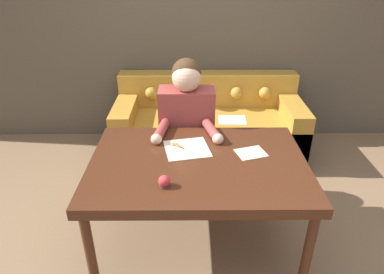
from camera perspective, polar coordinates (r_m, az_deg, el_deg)
The scene contains 9 objects.
ground_plane at distance 2.67m, azimuth 2.18°, elevation -17.62°, with size 16.00×16.00×0.00m, color #846647.
wall_back at distance 3.73m, azimuth 1.37°, elevation 18.79°, with size 8.00×0.06×2.60m.
dining_table at distance 2.27m, azimuth 1.02°, elevation -5.46°, with size 1.41×0.97×0.72m.
couch at distance 3.63m, azimuth 2.71°, elevation 1.79°, with size 1.89×0.84×0.80m.
person at distance 2.80m, azimuth -0.87°, elevation 1.26°, with size 0.52×0.57×1.23m.
pattern_paper_main at distance 2.36m, azimuth -0.84°, elevation -1.96°, with size 0.35×0.34×0.00m.
pattern_paper_offcut at distance 2.35m, azimuth 9.79°, elevation -2.62°, with size 0.23×0.20×0.00m.
scissors at distance 2.39m, azimuth -2.11°, elevation -1.64°, with size 0.21×0.20×0.01m.
pin_cushion at distance 1.99m, azimuth -4.65°, elevation -7.44°, with size 0.07×0.07×0.07m.
Camera 1 is at (-0.11, -1.85, 1.91)m, focal length 32.00 mm.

